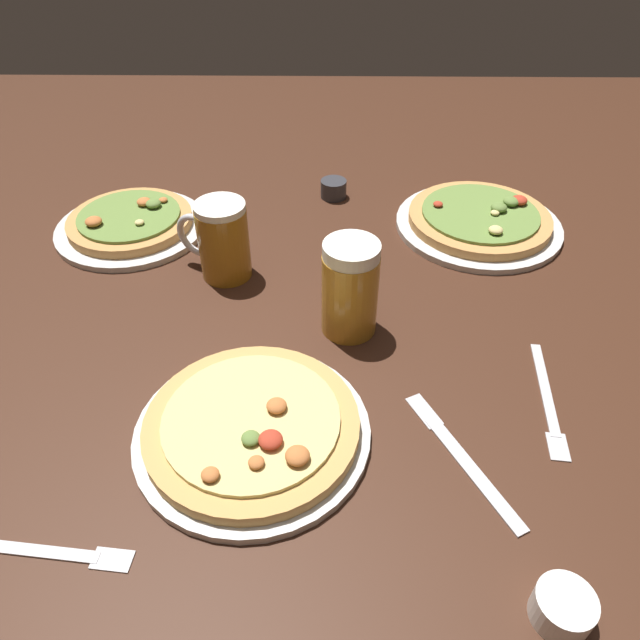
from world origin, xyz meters
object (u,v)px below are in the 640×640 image
(beer_mug_amber, at_px, (350,287))
(knife_right, at_px, (461,456))
(pizza_plate_near, at_px, (252,428))
(ramekin_butter, at_px, (334,189))
(pizza_plate_far, at_px, (131,223))
(fork_spare, at_px, (40,551))
(fork_left, at_px, (548,400))
(beer_mug_dark, at_px, (222,240))
(pizza_plate_side, at_px, (479,220))
(ramekin_sauce, at_px, (563,608))

(beer_mug_amber, xyz_separation_m, knife_right, (0.14, -0.25, -0.07))
(knife_right, bearing_deg, beer_mug_amber, 118.42)
(pizza_plate_near, height_order, ramekin_butter, pizza_plate_near)
(pizza_plate_far, xyz_separation_m, knife_right, (0.55, -0.53, -0.01))
(pizza_plate_near, bearing_deg, pizza_plate_far, 119.87)
(fork_spare, bearing_deg, fork_left, 20.22)
(knife_right, height_order, fork_spare, same)
(pizza_plate_far, distance_m, beer_mug_dark, 0.25)
(beer_mug_dark, bearing_deg, pizza_plate_side, 18.38)
(pizza_plate_far, bearing_deg, pizza_plate_near, -60.13)
(pizza_plate_side, xyz_separation_m, knife_right, (-0.13, -0.55, -0.01))
(fork_left, xyz_separation_m, knife_right, (-0.14, -0.10, 0.00))
(beer_mug_dark, relative_size, ramekin_butter, 2.55)
(ramekin_butter, xyz_separation_m, fork_spare, (-0.33, -0.80, -0.02))
(beer_mug_dark, height_order, ramekin_butter, beer_mug_dark)
(ramekin_butter, relative_size, knife_right, 0.25)
(ramekin_sauce, distance_m, ramekin_butter, 0.89)
(pizza_plate_side, distance_m, beer_mug_dark, 0.51)
(pizza_plate_far, height_order, beer_mug_dark, beer_mug_dark)
(pizza_plate_near, xyz_separation_m, fork_spare, (-0.22, -0.16, -0.01))
(ramekin_butter, height_order, knife_right, ramekin_butter)
(pizza_plate_near, distance_m, beer_mug_amber, 0.26)
(pizza_plate_far, xyz_separation_m, fork_spare, (0.07, -0.66, -0.01))
(pizza_plate_far, distance_m, fork_left, 0.82)
(beer_mug_dark, bearing_deg, pizza_plate_near, -76.74)
(ramekin_sauce, bearing_deg, knife_right, 108.75)
(pizza_plate_side, bearing_deg, beer_mug_dark, -161.62)
(pizza_plate_far, relative_size, fork_spare, 1.31)
(knife_right, bearing_deg, pizza_plate_far, 136.18)
(ramekin_sauce, xyz_separation_m, ramekin_butter, (-0.22, 0.86, 0.00))
(pizza_plate_far, bearing_deg, beer_mug_amber, -33.80)
(pizza_plate_side, bearing_deg, knife_right, -102.93)
(pizza_plate_side, distance_m, beer_mug_amber, 0.40)
(fork_left, bearing_deg, pizza_plate_far, 147.73)
(beer_mug_amber, height_order, ramekin_butter, beer_mug_amber)
(fork_left, bearing_deg, fork_spare, -159.78)
(fork_left, bearing_deg, ramekin_sauce, -103.68)
(fork_left, height_order, knife_right, same)
(ramekin_sauce, xyz_separation_m, fork_left, (0.07, 0.29, -0.02))
(pizza_plate_near, xyz_separation_m, fork_left, (0.40, 0.07, -0.01))
(ramekin_sauce, bearing_deg, beer_mug_amber, 114.40)
(beer_mug_amber, distance_m, ramekin_butter, 0.42)
(ramekin_butter, bearing_deg, pizza_plate_near, -99.52)
(ramekin_sauce, height_order, knife_right, ramekin_sauce)
(pizza_plate_side, distance_m, fork_left, 0.45)
(ramekin_sauce, height_order, fork_spare, ramekin_sauce)
(knife_right, bearing_deg, pizza_plate_side, 77.07)
(ramekin_sauce, bearing_deg, fork_left, 76.32)
(pizza_plate_far, relative_size, ramekin_butter, 5.32)
(ramekin_sauce, distance_m, knife_right, 0.20)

